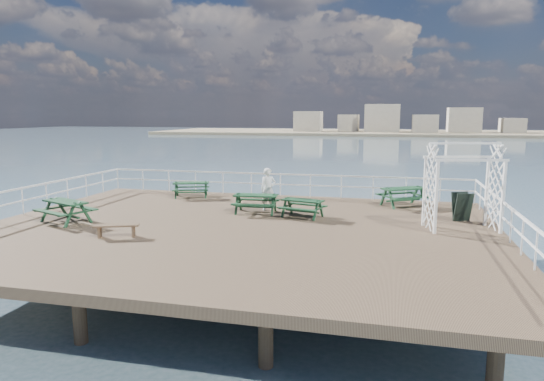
{
  "coord_description": "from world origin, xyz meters",
  "views": [
    {
      "loc": [
        5.22,
        -15.85,
        3.92
      ],
      "look_at": [
        0.91,
        1.51,
        1.1
      ],
      "focal_mm": 32.0,
      "sensor_mm": 36.0,
      "label": 1
    }
  ],
  "objects": [
    {
      "name": "picnic_table_c",
      "position": [
        5.76,
        5.43,
        0.58
      ],
      "size": [
        2.39,
        2.28,
        0.91
      ],
      "rotation": [
        0.0,
        0.0,
        0.57
      ],
      "color": "#12311D",
      "rests_on": "ground"
    },
    {
      "name": "ground",
      "position": [
        0.0,
        0.0,
        -0.15
      ],
      "size": [
        18.0,
        14.0,
        0.3
      ],
      "primitive_type": "cube",
      "color": "brown",
      "rests_on": "ground"
    },
    {
      "name": "picnic_table_d",
      "position": [
        -6.31,
        -0.8,
        0.58
      ],
      "size": [
        2.29,
        2.09,
        0.91
      ],
      "rotation": [
        0.0,
        0.0,
        -0.39
      ],
      "color": "#12311D",
      "rests_on": "ground"
    },
    {
      "name": "trellis_arbor",
      "position": [
        7.6,
        1.51,
        1.33
      ],
      "size": [
        2.65,
        1.84,
        2.99
      ],
      "rotation": [
        0.0,
        0.0,
        0.25
      ],
      "color": "white",
      "rests_on": "ground"
    },
    {
      "name": "sandwich_board",
      "position": [
        7.8,
        2.91,
        0.53
      ],
      "size": [
        0.8,
        0.71,
        1.08
      ],
      "rotation": [
        0.0,
        0.0,
        0.4
      ],
      "color": "black",
      "rests_on": "ground"
    },
    {
      "name": "picnic_table_e",
      "position": [
        1.95,
        2.19,
        0.49
      ],
      "size": [
        1.84,
        1.62,
        0.77
      ],
      "rotation": [
        0.0,
        0.0,
        -0.24
      ],
      "color": "#12311D",
      "rests_on": "ground"
    },
    {
      "name": "flat_bench_near",
      "position": [
        -3.31,
        -2.29,
        0.3
      ],
      "size": [
        1.44,
        0.83,
        0.41
      ],
      "rotation": [
        0.0,
        0.0,
        0.37
      ],
      "color": "brown",
      "rests_on": "ground"
    },
    {
      "name": "picnic_table_a",
      "position": [
        -4.03,
        5.37,
        0.52
      ],
      "size": [
        2.01,
        1.81,
        0.81
      ],
      "rotation": [
        0.0,
        0.0,
        0.32
      ],
      "color": "#12311D",
      "rests_on": "ground"
    },
    {
      "name": "railing",
      "position": [
        -0.07,
        2.57,
        0.87
      ],
      "size": [
        17.77,
        13.76,
        1.1
      ],
      "color": "white",
      "rests_on": "ground"
    },
    {
      "name": "picnic_table_b",
      "position": [
        -0.01,
        2.52,
        0.54
      ],
      "size": [
        1.85,
        1.54,
        0.85
      ],
      "rotation": [
        0.0,
        0.0,
        0.08
      ],
      "color": "#12311D",
      "rests_on": "ground"
    },
    {
      "name": "sea_backdrop",
      "position": [
        12.54,
        134.07,
        -0.51
      ],
      "size": [
        300.0,
        300.0,
        9.2
      ],
      "color": "#466576",
      "rests_on": "ground"
    },
    {
      "name": "person",
      "position": [
        0.32,
        3.2,
        0.87
      ],
      "size": [
        0.76,
        0.66,
        1.75
      ],
      "primitive_type": "imported",
      "rotation": [
        0.0,
        0.0,
        0.47
      ],
      "color": "silver",
      "rests_on": "ground"
    }
  ]
}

